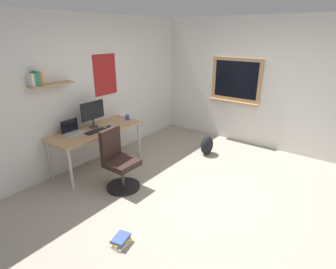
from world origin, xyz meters
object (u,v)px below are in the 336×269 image
Objects in this scene: computer_mouse at (109,126)px; coffee_mug at (127,117)px; backpack at (207,145)px; laptop at (72,130)px; desk at (97,133)px; office_chair at (119,163)px; keyboard at (96,131)px; book_stack_on_floor at (121,241)px; monitor_primary at (93,113)px.

coffee_mug reaches higher than computer_mouse.
backpack is at bearing -38.91° from computer_mouse.
coffee_mug is at bearing -10.13° from laptop.
laptop is (-0.37, 0.16, 0.12)m from desk.
backpack is (1.89, -0.49, -0.22)m from office_chair.
desk is 0.42m from laptop.
coffee_mug is (0.79, 0.05, 0.04)m from keyboard.
computer_mouse is 2.18m from book_stack_on_floor.
backpack reaches higher than book_stack_on_floor.
computer_mouse is (0.28, 0.00, 0.01)m from keyboard.
book_stack_on_floor is (-1.11, -1.68, -0.61)m from desk.
keyboard is 0.28m from computer_mouse.
monitor_primary is 0.72m from coffee_mug.
keyboard is 0.80m from coffee_mug.
book_stack_on_floor is (-0.87, -0.92, -0.36)m from office_chair.
monitor_primary is 1.25× the size of keyboard.
desk reaches higher than book_stack_on_floor.
monitor_primary is 1.94× the size of book_stack_on_floor.
office_chair is at bearing -107.21° from desk.
monitor_primary is 2.33m from book_stack_on_floor.
keyboard reaches higher than backpack.
desk is 0.84m from office_chair.
monitor_primary reaches higher than book_stack_on_floor.
office_chair is 1.97m from backpack.
laptop reaches higher than coffee_mug.
desk is 2.13m from backpack.
computer_mouse is 0.27× the size of backpack.
keyboard is (0.28, -0.24, -0.04)m from laptop.
desk is 4.24× the size of backpack.
monitor_primary is at bearing 167.86° from coffee_mug.
office_chair is 2.57× the size of keyboard.
backpack is 1.60× the size of book_stack_on_floor.
computer_mouse is 1.13× the size of coffee_mug.
backpack is at bearing -37.29° from desk.
office_chair reaches higher than coffee_mug.
backpack is (1.45, -1.17, -0.55)m from computer_mouse.
monitor_primary is at bearing 139.68° from backpack.
computer_mouse reaches higher than book_stack_on_floor.
computer_mouse is (0.44, 0.68, 0.34)m from office_chair.
monitor_primary reaches higher than backpack.
book_stack_on_floor is at bearing -129.26° from computer_mouse.
desk is at bearing 142.71° from backpack.
coffee_mug is at bearing 5.56° from computer_mouse.
laptop is at bearing 156.73° from computer_mouse.
office_chair is 1.01m from laptop.
desk is at bearing -23.38° from laptop.
book_stack_on_floor is (-1.31, -1.60, -0.69)m from computer_mouse.
monitor_primary reaches higher than computer_mouse.
keyboard is at bearing 180.00° from computer_mouse.
coffee_mug is at bearing 3.60° from keyboard.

